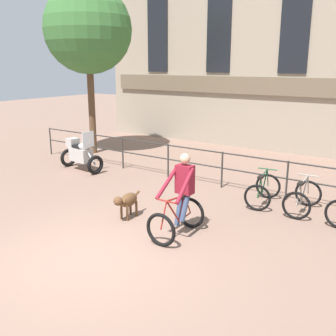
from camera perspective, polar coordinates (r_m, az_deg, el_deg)
ground_plane at (r=7.52m, az=-11.38°, el=-12.66°), size 60.00×60.00×0.00m
canal_railing at (r=11.23m, az=7.87°, el=0.64°), size 15.05×0.05×1.05m
building_facade at (r=16.43m, az=18.63°, el=22.04°), size 18.00×0.72×11.45m
cyclist_with_bike at (r=8.05m, az=1.78°, el=-4.57°), size 0.69×1.18×1.70m
dog at (r=9.00m, az=-5.99°, el=-4.76°), size 0.30×0.96×0.62m
parked_motorcycle at (r=13.35m, az=-12.56°, el=2.04°), size 1.68×0.81×1.35m
parked_bicycle_near_lamp at (r=10.17m, az=13.60°, el=-3.22°), size 0.80×1.19×0.86m
parked_bicycle_mid_left at (r=9.88m, az=18.94°, el=-4.16°), size 0.70×1.13×0.86m
tree_canalside_left at (r=15.75m, az=-11.55°, el=19.07°), size 3.28×3.28×6.34m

